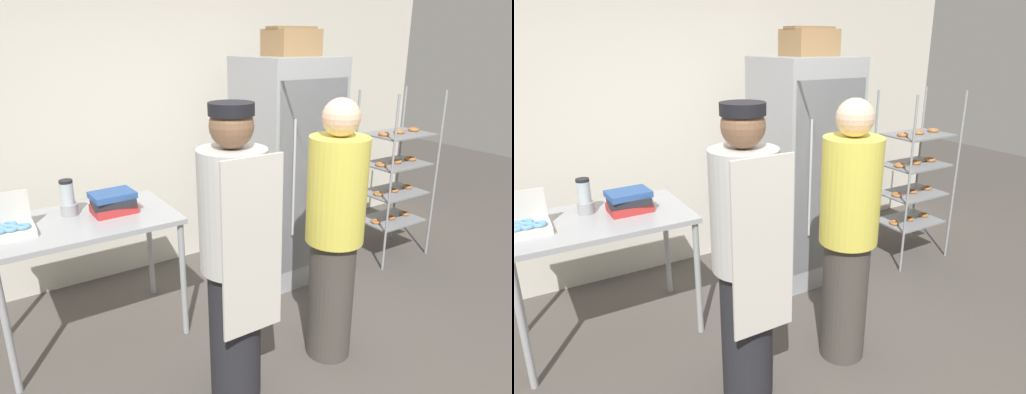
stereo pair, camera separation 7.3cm
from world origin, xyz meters
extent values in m
cube|color=silver|center=(0.00, 2.30, 1.38)|extent=(6.40, 0.12, 2.76)
cube|color=#9EA0A5|center=(0.80, 1.47, 0.98)|extent=(0.73, 0.74, 1.95)
cube|color=gray|center=(0.80, 1.11, 0.99)|extent=(0.68, 0.02, 1.60)
cylinder|color=silver|center=(0.60, 1.08, 1.02)|extent=(0.02, 0.02, 0.96)
cylinder|color=#93969B|center=(1.59, 0.94, 0.82)|extent=(0.02, 0.02, 1.65)
cylinder|color=#93969B|center=(2.23, 0.94, 0.82)|extent=(0.02, 0.02, 1.65)
cylinder|color=#93969B|center=(1.59, 1.40, 0.82)|extent=(0.02, 0.02, 1.65)
cylinder|color=#93969B|center=(2.23, 1.40, 0.82)|extent=(0.02, 0.02, 1.65)
cube|color=gray|center=(1.91, 1.17, 0.37)|extent=(0.59, 0.42, 0.01)
torus|color=#AD6B38|center=(1.71, 1.17, 0.39)|extent=(0.10, 0.10, 0.03)
torus|color=#AD6B38|center=(1.91, 1.17, 0.39)|extent=(0.10, 0.10, 0.03)
torus|color=#AD6B38|center=(2.12, 1.17, 0.39)|extent=(0.10, 0.10, 0.03)
cube|color=gray|center=(1.91, 1.17, 0.66)|extent=(0.59, 0.42, 0.01)
torus|color=#AD6B38|center=(1.71, 1.17, 0.68)|extent=(0.10, 0.10, 0.03)
torus|color=#AD6B38|center=(1.91, 1.17, 0.68)|extent=(0.10, 0.10, 0.03)
torus|color=#AD6B38|center=(2.12, 1.17, 0.68)|extent=(0.10, 0.10, 0.03)
cube|color=gray|center=(1.91, 1.17, 0.95)|extent=(0.59, 0.42, 0.01)
torus|color=#AD6B38|center=(1.71, 1.17, 0.97)|extent=(0.11, 0.11, 0.03)
torus|color=#AD6B38|center=(1.91, 1.17, 0.97)|extent=(0.11, 0.11, 0.03)
torus|color=#AD6B38|center=(2.12, 1.17, 0.97)|extent=(0.11, 0.11, 0.03)
cube|color=gray|center=(1.91, 1.17, 1.24)|extent=(0.59, 0.42, 0.01)
torus|color=#AD6B38|center=(1.71, 1.17, 1.26)|extent=(0.10, 0.10, 0.03)
torus|color=#AD6B38|center=(1.91, 1.17, 1.26)|extent=(0.10, 0.10, 0.03)
torus|color=#AD6B38|center=(2.12, 1.17, 1.26)|extent=(0.10, 0.10, 0.03)
cube|color=#9EA0A5|center=(-0.97, 1.38, 0.90)|extent=(1.21, 0.76, 0.04)
cylinder|color=#9EA0A5|center=(-1.53, 1.04, 0.44)|extent=(0.04, 0.04, 0.88)
cylinder|color=#9EA0A5|center=(-0.40, 1.04, 0.44)|extent=(0.04, 0.04, 0.88)
cylinder|color=#9EA0A5|center=(-1.53, 1.72, 0.44)|extent=(0.04, 0.04, 0.88)
cylinder|color=#9EA0A5|center=(-0.40, 1.72, 0.44)|extent=(0.04, 0.04, 0.88)
cube|color=silver|center=(-1.41, 1.33, 0.95)|extent=(0.27, 0.21, 0.05)
cube|color=silver|center=(-1.41, 1.43, 1.07)|extent=(0.26, 0.01, 0.21)
torus|color=#669EC6|center=(-1.47, 1.29, 0.98)|extent=(0.09, 0.09, 0.03)
torus|color=#669EC6|center=(-1.41, 1.29, 0.98)|extent=(0.09, 0.09, 0.03)
torus|color=#669EC6|center=(-1.34, 1.29, 0.98)|extent=(0.09, 0.09, 0.03)
torus|color=#669EC6|center=(-1.47, 1.37, 0.98)|extent=(0.09, 0.09, 0.03)
torus|color=#669EC6|center=(-1.41, 1.37, 0.98)|extent=(0.09, 0.09, 0.03)
cylinder|color=#99999E|center=(-1.02, 1.51, 0.96)|extent=(0.11, 0.11, 0.08)
cylinder|color=#B2BCC1|center=(-1.02, 1.51, 1.08)|extent=(0.09, 0.09, 0.15)
cylinder|color=black|center=(-1.02, 1.51, 1.16)|extent=(0.09, 0.09, 0.02)
cube|color=#B72D2D|center=(-0.75, 1.40, 0.95)|extent=(0.29, 0.23, 0.06)
cube|color=#232328|center=(-0.75, 1.40, 1.00)|extent=(0.30, 0.25, 0.05)
cube|color=#2D5193|center=(-0.75, 1.40, 1.05)|extent=(0.30, 0.24, 0.04)
cube|color=#937047|center=(0.88, 1.52, 2.06)|extent=(0.40, 0.34, 0.21)
cube|color=olive|center=(0.88, 1.52, 2.17)|extent=(0.41, 0.18, 0.02)
cylinder|color=#232328|center=(-0.40, 0.32, 0.43)|extent=(0.31, 0.31, 0.86)
cylinder|color=beige|center=(-0.40, 0.32, 1.20)|extent=(0.38, 0.38, 0.68)
sphere|color=brown|center=(-0.40, 0.32, 1.66)|extent=(0.23, 0.23, 0.23)
cube|color=beige|center=(-0.40, 0.12, 1.05)|extent=(0.36, 0.02, 0.98)
cylinder|color=black|center=(-0.40, 0.32, 1.75)|extent=(0.24, 0.24, 0.06)
cylinder|color=#47423D|center=(0.34, 0.31, 0.43)|extent=(0.30, 0.30, 0.85)
cylinder|color=#DBCC4C|center=(0.34, 0.31, 1.19)|extent=(0.37, 0.37, 0.68)
sphere|color=beige|center=(0.34, 0.31, 1.64)|extent=(0.23, 0.23, 0.23)
camera|label=1|loc=(-1.54, -1.69, 2.07)|focal=32.00mm
camera|label=2|loc=(-1.47, -1.72, 2.07)|focal=32.00mm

